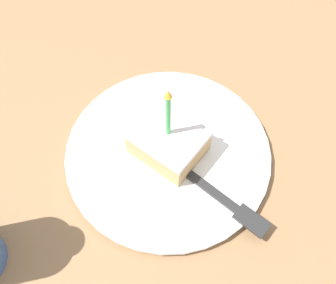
# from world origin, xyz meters

# --- Properties ---
(ground_plane) EXTENTS (2.40, 2.40, 0.04)m
(ground_plane) POSITION_xyz_m (0.00, 0.00, -0.02)
(ground_plane) COLOR olive
(ground_plane) RESTS_ON ground
(plate) EXTENTS (0.29, 0.29, 0.02)m
(plate) POSITION_xyz_m (-0.01, 0.02, 0.01)
(plate) COLOR white
(plate) RESTS_ON ground_plane
(cake_slice) EXTENTS (0.08, 0.09, 0.14)m
(cake_slice) POSITION_xyz_m (-0.01, 0.02, 0.04)
(cake_slice) COLOR tan
(cake_slice) RESTS_ON plate
(fork) EXTENTS (0.03, 0.20, 0.00)m
(fork) POSITION_xyz_m (-0.02, -0.07, 0.02)
(fork) COLOR #262626
(fork) RESTS_ON plate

